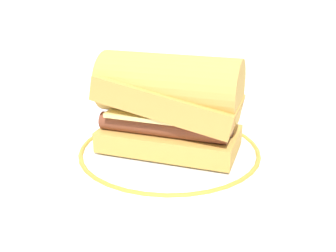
{
  "coord_description": "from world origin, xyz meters",
  "views": [
    {
      "loc": [
        0.01,
        -0.46,
        0.23
      ],
      "look_at": [
        -0.0,
        0.01,
        0.04
      ],
      "focal_mm": 41.99,
      "sensor_mm": 36.0,
      "label": 1
    }
  ],
  "objects_px": {
    "sausage_sandwich": "(168,103)",
    "butter_knife": "(222,108)",
    "plate": "(168,153)",
    "drinking_glass": "(117,85)"
  },
  "relations": [
    {
      "from": "plate",
      "to": "butter_knife",
      "type": "xyz_separation_m",
      "value": [
        0.09,
        0.19,
        -0.0
      ]
    },
    {
      "from": "sausage_sandwich",
      "to": "butter_knife",
      "type": "bearing_deg",
      "value": 81.59
    },
    {
      "from": "sausage_sandwich",
      "to": "drinking_glass",
      "type": "xyz_separation_m",
      "value": [
        -0.1,
        0.21,
        -0.03
      ]
    },
    {
      "from": "sausage_sandwich",
      "to": "drinking_glass",
      "type": "relative_size",
      "value": 2.01
    },
    {
      "from": "plate",
      "to": "sausage_sandwich",
      "type": "relative_size",
      "value": 1.3
    },
    {
      "from": "sausage_sandwich",
      "to": "plate",
      "type": "bearing_deg",
      "value": 106.7
    },
    {
      "from": "sausage_sandwich",
      "to": "butter_knife",
      "type": "relative_size",
      "value": 1.4
    },
    {
      "from": "plate",
      "to": "drinking_glass",
      "type": "bearing_deg",
      "value": 115.03
    },
    {
      "from": "plate",
      "to": "drinking_glass",
      "type": "height_order",
      "value": "drinking_glass"
    },
    {
      "from": "drinking_glass",
      "to": "plate",
      "type": "bearing_deg",
      "value": -64.97
    }
  ]
}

